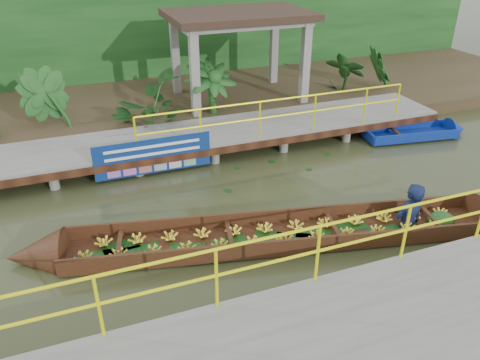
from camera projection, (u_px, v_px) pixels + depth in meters
name	position (u px, v px, depth m)	size (l,w,h in m)	color
ground	(209.00, 223.00, 9.84)	(80.00, 80.00, 0.00)	#2B3118
land_strip	(144.00, 103.00, 15.91)	(30.00, 8.00, 0.45)	#352C1A
far_dock	(171.00, 141.00, 12.44)	(16.00, 2.06, 1.66)	slate
near_dock	(365.00, 346.00, 6.54)	(18.00, 2.40, 1.73)	slate
pavilion	(238.00, 24.00, 14.62)	(4.40, 3.00, 3.00)	slate
foliage_backdrop	(127.00, 35.00, 17.12)	(30.00, 0.80, 4.00)	#133C15
vendor_boat	(304.00, 227.00, 9.20)	(10.34, 3.14, 2.38)	#32180D
moored_blue_boat	(433.00, 132.00, 13.86)	(3.24, 1.25, 0.75)	navy
blue_banner	(153.00, 156.00, 11.42)	(2.87, 0.04, 0.90)	navy
tropical_plants	(202.00, 89.00, 14.09)	(14.17, 1.17, 1.46)	#133C15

